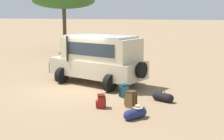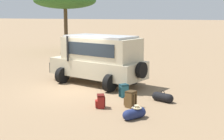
{
  "view_description": "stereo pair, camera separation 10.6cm",
  "coord_description": "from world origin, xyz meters",
  "px_view_note": "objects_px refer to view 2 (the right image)",
  "views": [
    {
      "loc": [
        6.47,
        -12.51,
        3.52
      ],
      "look_at": [
        1.67,
        0.39,
        1.0
      ],
      "focal_mm": 50.0,
      "sensor_mm": 36.0,
      "label": 1
    },
    {
      "loc": [
        6.57,
        -12.47,
        3.52
      ],
      "look_at": [
        1.67,
        0.39,
        1.0
      ],
      "focal_mm": 50.0,
      "sensor_mm": 36.0,
      "label": 2
    }
  ],
  "objects_px": {
    "backpack_near_rear_wheel": "(100,101)",
    "duffel_bag_soft_canvas": "(163,97)",
    "backpack_beside_front_wheel": "(124,91)",
    "acacia_tree_far_left": "(65,1)",
    "safari_vehicle": "(99,58)",
    "duffel_bag_low_black_case": "(134,113)",
    "backpack_cluster_center": "(131,99)"
  },
  "relations": [
    {
      "from": "safari_vehicle",
      "to": "acacia_tree_far_left",
      "type": "xyz_separation_m",
      "value": [
        -8.21,
        11.41,
        3.32
      ]
    },
    {
      "from": "safari_vehicle",
      "to": "duffel_bag_soft_canvas",
      "type": "relative_size",
      "value": 5.96
    },
    {
      "from": "backpack_beside_front_wheel",
      "to": "safari_vehicle",
      "type": "bearing_deg",
      "value": 135.6
    },
    {
      "from": "backpack_cluster_center",
      "to": "duffel_bag_soft_canvas",
      "type": "height_order",
      "value": "backpack_cluster_center"
    },
    {
      "from": "backpack_near_rear_wheel",
      "to": "acacia_tree_far_left",
      "type": "bearing_deg",
      "value": 123.09
    },
    {
      "from": "backpack_beside_front_wheel",
      "to": "duffel_bag_low_black_case",
      "type": "distance_m",
      "value": 2.79
    },
    {
      "from": "safari_vehicle",
      "to": "duffel_bag_soft_canvas",
      "type": "distance_m",
      "value": 4.33
    },
    {
      "from": "acacia_tree_far_left",
      "to": "duffel_bag_low_black_case",
      "type": "bearing_deg",
      "value": -54.26
    },
    {
      "from": "duffel_bag_soft_canvas",
      "to": "acacia_tree_far_left",
      "type": "height_order",
      "value": "acacia_tree_far_left"
    },
    {
      "from": "safari_vehicle",
      "to": "acacia_tree_far_left",
      "type": "relative_size",
      "value": 0.93
    },
    {
      "from": "backpack_beside_front_wheel",
      "to": "duffel_bag_low_black_case",
      "type": "height_order",
      "value": "backpack_beside_front_wheel"
    },
    {
      "from": "backpack_cluster_center",
      "to": "duffel_bag_low_black_case",
      "type": "bearing_deg",
      "value": -66.94
    },
    {
      "from": "backpack_cluster_center",
      "to": "backpack_near_rear_wheel",
      "type": "distance_m",
      "value": 1.15
    },
    {
      "from": "duffel_bag_soft_canvas",
      "to": "safari_vehicle",
      "type": "bearing_deg",
      "value": 150.93
    },
    {
      "from": "backpack_beside_front_wheel",
      "to": "duffel_bag_soft_canvas",
      "type": "distance_m",
      "value": 1.69
    },
    {
      "from": "duffel_bag_soft_canvas",
      "to": "acacia_tree_far_left",
      "type": "bearing_deg",
      "value": 131.44
    },
    {
      "from": "backpack_near_rear_wheel",
      "to": "duffel_bag_soft_canvas",
      "type": "xyz_separation_m",
      "value": [
        2.02,
        1.67,
        -0.07
      ]
    },
    {
      "from": "duffel_bag_low_black_case",
      "to": "duffel_bag_soft_canvas",
      "type": "height_order",
      "value": "duffel_bag_low_black_case"
    },
    {
      "from": "safari_vehicle",
      "to": "backpack_near_rear_wheel",
      "type": "height_order",
      "value": "safari_vehicle"
    },
    {
      "from": "safari_vehicle",
      "to": "backpack_beside_front_wheel",
      "type": "distance_m",
      "value": 2.95
    },
    {
      "from": "backpack_cluster_center",
      "to": "backpack_near_rear_wheel",
      "type": "relative_size",
      "value": 1.22
    },
    {
      "from": "duffel_bag_soft_canvas",
      "to": "duffel_bag_low_black_case",
      "type": "bearing_deg",
      "value": -100.87
    },
    {
      "from": "duffel_bag_soft_canvas",
      "to": "acacia_tree_far_left",
      "type": "relative_size",
      "value": 0.16
    },
    {
      "from": "backpack_beside_front_wheel",
      "to": "duffel_bag_low_black_case",
      "type": "bearing_deg",
      "value": -64.03
    },
    {
      "from": "safari_vehicle",
      "to": "backpack_beside_front_wheel",
      "type": "xyz_separation_m",
      "value": [
        1.98,
        -1.94,
        -1.02
      ]
    },
    {
      "from": "backpack_near_rear_wheel",
      "to": "acacia_tree_far_left",
      "type": "xyz_separation_m",
      "value": [
        -9.86,
        15.12,
        4.37
      ]
    },
    {
      "from": "backpack_cluster_center",
      "to": "backpack_near_rear_wheel",
      "type": "bearing_deg",
      "value": -154.46
    },
    {
      "from": "safari_vehicle",
      "to": "backpack_near_rear_wheel",
      "type": "bearing_deg",
      "value": -66.12
    },
    {
      "from": "acacia_tree_far_left",
      "to": "backpack_beside_front_wheel",
      "type": "bearing_deg",
      "value": -52.65
    },
    {
      "from": "backpack_near_rear_wheel",
      "to": "duffel_bag_low_black_case",
      "type": "height_order",
      "value": "backpack_near_rear_wheel"
    },
    {
      "from": "backpack_near_rear_wheel",
      "to": "safari_vehicle",
      "type": "bearing_deg",
      "value": 113.88
    },
    {
      "from": "safari_vehicle",
      "to": "backpack_beside_front_wheel",
      "type": "bearing_deg",
      "value": -44.4
    }
  ]
}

